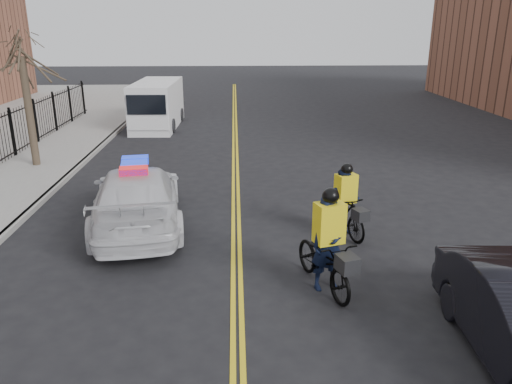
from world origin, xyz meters
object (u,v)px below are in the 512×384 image
object	(u,v)px
police_cruiser	(137,197)
cyclist_near	(328,254)
cargo_van	(157,105)
cyclist_far	(345,208)

from	to	relation	value
police_cruiser	cyclist_near	size ratio (longest dim) A/B	2.51
cargo_van	cyclist_far	xyz separation A→B (m)	(6.93, -14.79, -0.40)
cargo_van	cyclist_far	world-z (taller)	cargo_van
police_cruiser	cargo_van	distance (m)	14.00
police_cruiser	cyclist_far	xyz separation A→B (m)	(5.46, -0.88, -0.06)
police_cruiser	cyclist_far	world-z (taller)	cyclist_far
cyclist_near	cyclist_far	bearing A→B (deg)	53.44
cyclist_far	cargo_van	bearing A→B (deg)	93.53
cyclist_far	cyclist_near	bearing A→B (deg)	-130.44
police_cruiser	cyclist_far	size ratio (longest dim) A/B	2.99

